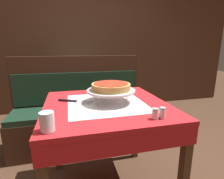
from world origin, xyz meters
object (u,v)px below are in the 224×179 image
Objects in this scene: booth_bench at (80,119)px; pepper_shaker at (162,113)px; pizza_pan_stand at (111,91)px; pizza_server at (76,102)px; condiment_caddy at (72,70)px; deep_dish_pizza at (111,86)px; dining_table_front at (106,115)px; dining_table_rear at (78,80)px; salt_shaker at (155,114)px; water_glass_near at (47,122)px.

booth_bench is 1.29m from pepper_shaker.
pepper_shaker is (0.21, -0.35, -0.05)m from pizza_pan_stand.
pizza_server is at bearing -94.90° from booth_bench.
deep_dish_pizza is at bearing -81.17° from condiment_caddy.
dining_table_rear is (-0.12, 1.62, -0.03)m from dining_table_front.
condiment_caddy reaches higher than pizza_pan_stand.
pepper_shaker is (0.21, -0.35, -0.09)m from deep_dish_pizza.
booth_bench is at bearing -92.04° from dining_table_rear.
dining_table_rear is at bearing 99.31° from salt_shaker.
condiment_caddy reaches higher than dining_table_front.
pizza_server is 1.55× the size of condiment_caddy.
salt_shaker is (0.17, -0.35, -0.05)m from pizza_pan_stand.
salt_shaker is (0.17, -0.35, -0.09)m from deep_dish_pizza.
salt_shaker is at bearing -72.82° from booth_bench.
deep_dish_pizza reaches higher than pizza_server.
condiment_caddy is (0.16, 1.89, -0.00)m from water_glass_near.
salt_shaker is at bearing -80.69° from dining_table_rear.
pizza_pan_stand reaches higher than pepper_shaker.
water_glass_near is at bearing -179.15° from pepper_shaker.
deep_dish_pizza is at bearing -84.47° from dining_table_rear.
dining_table_front is 5.30× the size of condiment_caddy.
deep_dish_pizza reaches higher than dining_table_rear.
booth_bench is 1.28m from salt_shaker.
booth_bench is 1.26m from water_glass_near.
booth_bench reaches higher than pizza_pan_stand.
dining_table_rear is 1.99m from salt_shaker.
pizza_server is (-0.21, 0.07, 0.10)m from dining_table_front.
dining_table_rear is 12.63× the size of salt_shaker.
water_glass_near reaches higher than pizza_pan_stand.
condiment_caddy is (-0.24, 1.53, -0.07)m from deep_dish_pizza.
salt_shaker is (0.21, -0.34, 0.12)m from dining_table_front.
salt_shaker is (0.35, -1.13, 0.47)m from booth_bench.
dining_table_rear reaches higher than dining_table_front.
pepper_shaker reaches higher than dining_table_rear.
condiment_caddy is (-0.24, 1.53, -0.04)m from pizza_pan_stand.
salt_shaker is at bearing 0.92° from water_glass_near.
pizza_server is 0.58m from salt_shaker.
dining_table_front is at bearing 126.34° from pepper_shaker.
dining_table_rear is at bearing 86.63° from pizza_server.
dining_table_rear is at bearing 82.97° from water_glass_near.
salt_shaker is at bearing -64.92° from deep_dish_pizza.
deep_dish_pizza reaches higher than salt_shaker.
water_glass_near is 1.52× the size of pepper_shaker.
pizza_pan_stand is 0.26m from pizza_server.
water_glass_near is 0.56m from salt_shaker.
booth_bench reaches higher than water_glass_near.
water_glass_near is (-0.36, -0.35, 0.14)m from dining_table_front.
pepper_shaker is at bearing -59.36° from deep_dish_pizza.
pepper_shaker is at bearing -42.12° from pizza_server.
pepper_shaker reaches higher than dining_table_front.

